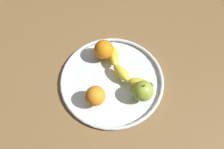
% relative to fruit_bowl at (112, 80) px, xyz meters
% --- Properties ---
extents(ground_plane, '(1.27, 1.27, 0.04)m').
position_rel_fruit_bowl_xyz_m(ground_plane, '(0.00, 0.00, -0.03)').
color(ground_plane, brown).
extents(fruit_bowl, '(0.36, 0.36, 0.02)m').
position_rel_fruit_bowl_xyz_m(fruit_bowl, '(0.00, 0.00, 0.00)').
color(fruit_bowl, silver).
rests_on(fruit_bowl, ground_plane).
extents(banana, '(0.22, 0.10, 0.03)m').
position_rel_fruit_bowl_xyz_m(banana, '(0.02, 0.05, 0.03)').
color(banana, yellow).
rests_on(banana, fruit_bowl).
extents(apple, '(0.07, 0.07, 0.08)m').
position_rel_fruit_bowl_xyz_m(apple, '(0.12, 0.02, 0.04)').
color(apple, '#94B03A').
rests_on(apple, fruit_bowl).
extents(orange_back_right, '(0.07, 0.07, 0.07)m').
position_rel_fruit_bowl_xyz_m(orange_back_right, '(-0.09, 0.06, 0.04)').
color(orange_back_right, orange).
rests_on(orange_back_right, fruit_bowl).
extents(orange_back_left, '(0.07, 0.07, 0.07)m').
position_rel_fruit_bowl_xyz_m(orange_back_left, '(0.01, -0.10, 0.04)').
color(orange_back_left, orange).
rests_on(orange_back_left, fruit_bowl).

